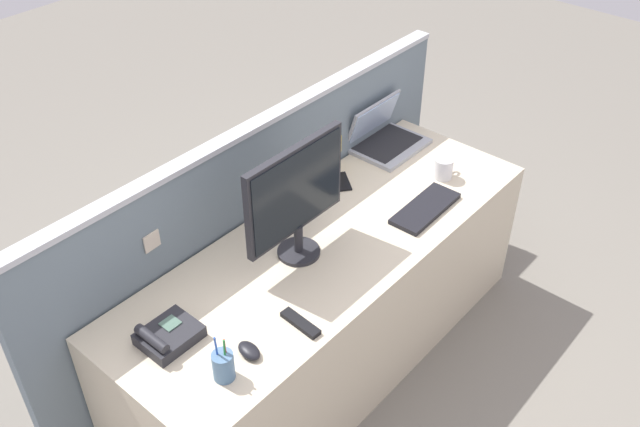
{
  "coord_description": "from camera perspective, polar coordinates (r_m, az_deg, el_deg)",
  "views": [
    {
      "loc": [
        -1.72,
        -1.43,
        2.57
      ],
      "look_at": [
        0.0,
        0.05,
        0.83
      ],
      "focal_mm": 39.35,
      "sensor_mm": 36.0,
      "label": 1
    }
  ],
  "objects": [
    {
      "name": "desktop_monitor",
      "position": [
        2.68,
        -1.98,
        1.5
      ],
      "size": [
        0.51,
        0.18,
        0.5
      ],
      "color": "#232328",
      "rests_on": "desk"
    },
    {
      "name": "laptop",
      "position": [
        3.51,
        5.15,
        6.32
      ],
      "size": [
        0.36,
        0.28,
        0.23
      ],
      "color": "#9EA0A8",
      "rests_on": "desk"
    },
    {
      "name": "desk_phone",
      "position": [
        2.55,
        -12.29,
        -9.67
      ],
      "size": [
        0.2,
        0.17,
        0.08
      ],
      "color": "#232328",
      "rests_on": "desk"
    },
    {
      "name": "desk",
      "position": [
        3.15,
        0.69,
        -7.21
      ],
      "size": [
        2.05,
        0.71,
        0.71
      ],
      "primitive_type": "cube",
      "color": "beige",
      "rests_on": "ground_plane"
    },
    {
      "name": "tv_remote",
      "position": [
        2.56,
        -1.6,
        -8.9
      ],
      "size": [
        0.05,
        0.17,
        0.02
      ],
      "primitive_type": "cube",
      "rotation": [
        0.0,
        0.0,
        -0.06
      ],
      "color": "black",
      "rests_on": "desk"
    },
    {
      "name": "pen_cup",
      "position": [
        2.39,
        -7.87,
        -12.15
      ],
      "size": [
        0.07,
        0.07,
        0.19
      ],
      "color": "#4C7093",
      "rests_on": "desk"
    },
    {
      "name": "computer_mouse_right_hand",
      "position": [
        2.47,
        -5.79,
        -11.03
      ],
      "size": [
        0.07,
        0.11,
        0.03
      ],
      "primitive_type": "ellipsoid",
      "rotation": [
        0.0,
        0.0,
        -0.15
      ],
      "color": "black",
      "rests_on": "desk"
    },
    {
      "name": "keyboard_main",
      "position": [
        3.1,
        8.56,
        0.41
      ],
      "size": [
        0.37,
        0.15,
        0.02
      ],
      "primitive_type": "cube",
      "rotation": [
        0.0,
        0.0,
        0.02
      ],
      "color": "black",
      "rests_on": "desk"
    },
    {
      "name": "coffee_mug",
      "position": [
        3.31,
        10.01,
        3.68
      ],
      "size": [
        0.13,
        0.09,
        0.1
      ],
      "color": "white",
      "rests_on": "desk"
    },
    {
      "name": "cubicle_divider",
      "position": [
        3.21,
        -4.67,
        -1.24
      ],
      "size": [
        2.42,
        0.08,
        1.12
      ],
      "color": "slate",
      "rests_on": "ground_plane"
    },
    {
      "name": "cell_phone_black_slab",
      "position": [
        3.25,
        1.71,
        2.6
      ],
      "size": [
        0.15,
        0.16,
        0.01
      ],
      "primitive_type": "cube",
      "rotation": [
        0.0,
        0.0,
        -0.66
      ],
      "color": "black",
      "rests_on": "desk"
    },
    {
      "name": "ground_plane",
      "position": [
        3.4,
        0.65,
        -11.43
      ],
      "size": [
        10.0,
        10.0,
        0.0
      ],
      "primitive_type": "plane",
      "color": "slate"
    }
  ]
}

